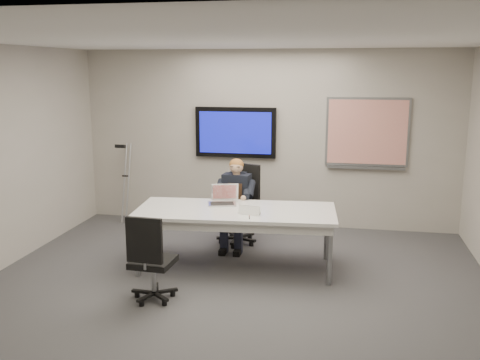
% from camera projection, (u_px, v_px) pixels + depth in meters
% --- Properties ---
extents(floor, '(6.00, 6.00, 0.02)m').
position_uv_depth(floor, '(227.00, 299.00, 5.91)').
color(floor, '#3C3C3F').
rests_on(floor, ground).
extents(ceiling, '(6.00, 6.00, 0.02)m').
position_uv_depth(ceiling, '(226.00, 38.00, 5.33)').
color(ceiling, white).
rests_on(ceiling, wall_back).
extents(wall_back, '(6.00, 0.02, 2.80)m').
position_uv_depth(wall_back, '(267.00, 139.00, 8.51)').
color(wall_back, '#A8A297').
rests_on(wall_back, ground).
extents(wall_front, '(6.00, 0.02, 2.80)m').
position_uv_depth(wall_front, '(101.00, 289.00, 2.74)').
color(wall_front, '#A8A297').
rests_on(wall_front, ground).
extents(conference_table, '(2.56, 1.22, 0.77)m').
position_uv_depth(conference_table, '(236.00, 216.00, 6.73)').
color(conference_table, silver).
rests_on(conference_table, ground).
extents(tv_display, '(1.30, 0.09, 0.80)m').
position_uv_depth(tv_display, '(236.00, 132.00, 8.53)').
color(tv_display, black).
rests_on(tv_display, wall_back).
extents(whiteboard, '(1.25, 0.08, 1.10)m').
position_uv_depth(whiteboard, '(367.00, 133.00, 8.16)').
color(whiteboard, gray).
rests_on(whiteboard, wall_back).
extents(office_chair_far, '(0.71, 0.71, 1.14)m').
position_uv_depth(office_chair_far, '(239.00, 219.00, 7.78)').
color(office_chair_far, black).
rests_on(office_chair_far, ground).
extents(office_chair_near, '(0.50, 0.50, 0.99)m').
position_uv_depth(office_chair_near, '(152.00, 274.00, 5.82)').
color(office_chair_near, black).
rests_on(office_chair_near, ground).
extents(seated_person, '(0.41, 0.70, 1.26)m').
position_uv_depth(seated_person, '(234.00, 213.00, 7.52)').
color(seated_person, '#1E2133').
rests_on(seated_person, office_chair_far).
extents(crutch, '(0.49, 0.78, 1.41)m').
position_uv_depth(crutch, '(126.00, 181.00, 8.84)').
color(crutch, '#A5A7AD').
rests_on(crutch, ground).
extents(laptop, '(0.41, 0.42, 0.25)m').
position_uv_depth(laptop, '(223.00, 199.00, 6.99)').
color(laptop, silver).
rests_on(laptop, conference_table).
extents(name_tent, '(0.28, 0.13, 0.11)m').
position_uv_depth(name_tent, '(249.00, 210.00, 6.48)').
color(name_tent, white).
rests_on(name_tent, conference_table).
extents(pen, '(0.03, 0.13, 0.01)m').
position_uv_depth(pen, '(249.00, 217.00, 6.34)').
color(pen, black).
rests_on(pen, conference_table).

